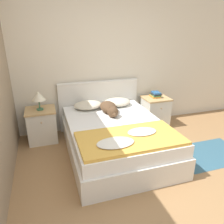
{
  "coord_description": "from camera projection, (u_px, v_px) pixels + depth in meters",
  "views": [
    {
      "loc": [
        -0.87,
        -1.8,
        1.85
      ],
      "look_at": [
        0.11,
        1.25,
        0.61
      ],
      "focal_mm": 35.0,
      "sensor_mm": 36.0,
      "label": 1
    }
  ],
  "objects": [
    {
      "name": "ground_plane",
      "position": [
        136.0,
        200.0,
        2.51
      ],
      "size": [
        16.0,
        16.0,
        0.0
      ],
      "primitive_type": "plane",
      "color": "#997047"
    },
    {
      "name": "nightstand_left",
      "position": [
        42.0,
        125.0,
        3.74
      ],
      "size": [
        0.49,
        0.47,
        0.57
      ],
      "color": "silver",
      "rests_on": "ground_plane"
    },
    {
      "name": "wall_back",
      "position": [
        91.0,
        61.0,
        3.94
      ],
      "size": [
        9.0,
        0.06,
        2.55
      ],
      "color": "beige",
      "rests_on": "ground_plane"
    },
    {
      "name": "headboard",
      "position": [
        99.0,
        103.0,
        4.19
      ],
      "size": [
        1.53,
        0.06,
        0.93
      ],
      "color": "silver",
      "rests_on": "ground_plane"
    },
    {
      "name": "pillow_left",
      "position": [
        88.0,
        105.0,
        3.85
      ],
      "size": [
        0.5,
        0.39,
        0.13
      ],
      "color": "beige",
      "rests_on": "bed"
    },
    {
      "name": "dog",
      "position": [
        109.0,
        108.0,
        3.65
      ],
      "size": [
        0.27,
        0.66,
        0.19
      ],
      "color": "brown",
      "rests_on": "bed"
    },
    {
      "name": "rug",
      "position": [
        209.0,
        154.0,
        3.42
      ],
      "size": [
        1.09,
        0.74,
        0.0
      ],
      "color": "#335B70",
      "rests_on": "ground_plane"
    },
    {
      "name": "quilt",
      "position": [
        130.0,
        138.0,
        2.78
      ],
      "size": [
        1.33,
        0.72,
        0.07
      ],
      "color": "gold",
      "rests_on": "bed"
    },
    {
      "name": "table_lamp",
      "position": [
        38.0,
        96.0,
        3.54
      ],
      "size": [
        0.22,
        0.22,
        0.31
      ],
      "color": "#336B4C",
      "rests_on": "nightstand_left"
    },
    {
      "name": "book_stack",
      "position": [
        156.0,
        95.0,
        4.26
      ],
      "size": [
        0.19,
        0.23,
        0.11
      ],
      "color": "orange",
      "rests_on": "nightstand_right"
    },
    {
      "name": "nightstand_right",
      "position": [
        155.0,
        111.0,
        4.35
      ],
      "size": [
        0.49,
        0.47,
        0.57
      ],
      "color": "silver",
      "rests_on": "ground_plane"
    },
    {
      "name": "bed",
      "position": [
        116.0,
        138.0,
        3.39
      ],
      "size": [
        1.45,
        1.95,
        0.51
      ],
      "color": "silver",
      "rests_on": "ground_plane"
    },
    {
      "name": "pillow_right",
      "position": [
        117.0,
        102.0,
        4.0
      ],
      "size": [
        0.5,
        0.39,
        0.13
      ],
      "color": "beige",
      "rests_on": "bed"
    }
  ]
}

